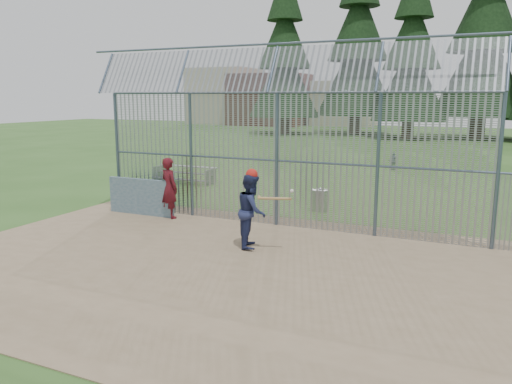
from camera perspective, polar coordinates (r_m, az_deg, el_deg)
The scene contains 12 objects.
ground at distance 12.32m, azimuth -3.89°, elevation -7.55°, with size 120.00×120.00×0.00m, color #2D511E.
dirt_infield at distance 11.90m, azimuth -5.04°, elevation -8.18°, with size 14.00×10.00×0.02m, color #756047.
dugout_wall at distance 16.97m, azimuth -12.99°, elevation -0.53°, with size 2.50×0.12×1.20m, color #38566B.
batter at distance 12.90m, azimuth -0.49°, elevation -2.14°, with size 0.94×0.73×1.93m, color #22284F.
onlooker at distance 16.25m, azimuth -9.87°, elevation 0.46°, with size 0.71×0.47×1.96m, color maroon.
bg_kid_seated at distance 27.67m, azimuth 15.46°, elevation 3.39°, with size 0.57×0.24×0.98m, color slate.
batting_gear at distance 12.68m, azimuth -0.10°, elevation 1.61°, with size 1.32×0.47×0.73m.
trash_can at distance 17.29m, azimuth 7.33°, elevation -0.94°, with size 0.56×0.56×0.82m.
bleacher at distance 23.14m, azimuth -8.21°, elevation 2.08°, with size 3.00×0.95×0.72m.
backstop_fence at distance 14.30m, azimuth 9.04°, elevation 4.59°, with size 20.09×0.81×5.30m.
conifer_row at distance 52.38m, azimuth 21.29°, elevation 17.74°, with size 38.48×12.26×20.20m.
distant_buildings at distance 72.70m, azimuth 1.17°, elevation 10.59°, with size 26.50×10.50×8.00m.
Camera 1 is at (5.58, -10.28, 3.87)m, focal length 35.00 mm.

